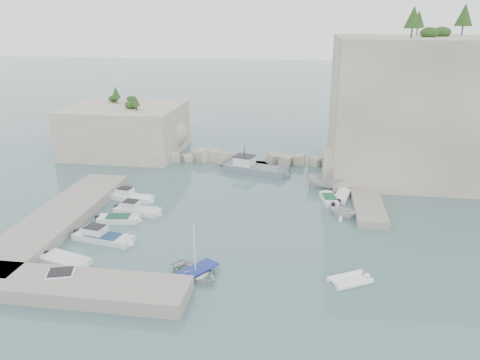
# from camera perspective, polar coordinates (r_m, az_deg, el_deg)

# --- Properties ---
(ground) EXTENTS (400.00, 400.00, 0.00)m
(ground) POSITION_cam_1_polar(r_m,az_deg,el_deg) (44.86, -1.13, -6.10)
(ground) COLOR #47696B
(ground) RESTS_ON ground
(cliff_east) EXTENTS (26.00, 22.00, 17.00)m
(cliff_east) POSITION_cam_1_polar(r_m,az_deg,el_deg) (65.92, 22.78, 8.35)
(cliff_east) COLOR beige
(cliff_east) RESTS_ON ground
(cliff_terrace) EXTENTS (8.00, 10.00, 2.50)m
(cliff_terrace) POSITION_cam_1_polar(r_m,az_deg,el_deg) (61.02, 13.87, 1.49)
(cliff_terrace) COLOR beige
(cliff_terrace) RESTS_ON ground
(outcrop_west) EXTENTS (16.00, 14.00, 7.00)m
(outcrop_west) POSITION_cam_1_polar(r_m,az_deg,el_deg) (72.06, -13.71, 6.02)
(outcrop_west) COLOR beige
(outcrop_west) RESTS_ON ground
(quay_west) EXTENTS (5.00, 24.00, 1.10)m
(quay_west) POSITION_cam_1_polar(r_m,az_deg,el_deg) (49.34, -21.27, -4.37)
(quay_west) COLOR #9E9689
(quay_west) RESTS_ON ground
(quay_south) EXTENTS (18.00, 4.00, 1.10)m
(quay_south) POSITION_cam_1_polar(r_m,az_deg,el_deg) (37.20, -20.29, -12.10)
(quay_south) COLOR #9E9689
(quay_south) RESTS_ON ground
(ledge_east) EXTENTS (3.00, 16.00, 0.80)m
(ledge_east) POSITION_cam_1_polar(r_m,az_deg,el_deg) (53.81, 15.02, -1.93)
(ledge_east) COLOR #9E9689
(ledge_east) RESTS_ON ground
(breakwater) EXTENTS (28.00, 3.00, 1.40)m
(breakwater) POSITION_cam_1_polar(r_m,az_deg,el_deg) (65.17, 1.20, 2.66)
(breakwater) COLOR beige
(breakwater) RESTS_ON ground
(motorboat_a) EXTENTS (5.65, 2.60, 1.40)m
(motorboat_a) POSITION_cam_1_polar(r_m,az_deg,el_deg) (53.49, -13.12, -2.36)
(motorboat_a) COLOR white
(motorboat_a) RESTS_ON ground
(motorboat_b) EXTENTS (5.42, 2.39, 1.40)m
(motorboat_b) POSITION_cam_1_polar(r_m,az_deg,el_deg) (49.70, -12.35, -3.98)
(motorboat_b) COLOR silver
(motorboat_b) RESTS_ON ground
(motorboat_c) EXTENTS (4.60, 2.21, 0.70)m
(motorboat_c) POSITION_cam_1_polar(r_m,az_deg,el_deg) (48.17, -14.58, -4.92)
(motorboat_c) COLOR silver
(motorboat_c) RESTS_ON ground
(motorboat_d) EXTENTS (6.38, 2.92, 1.40)m
(motorboat_d) POSITION_cam_1_polar(r_m,az_deg,el_deg) (44.55, -16.28, -7.11)
(motorboat_d) COLOR silver
(motorboat_d) RESTS_ON ground
(motorboat_e) EXTENTS (4.91, 3.13, 0.70)m
(motorboat_e) POSITION_cam_1_polar(r_m,az_deg,el_deg) (41.62, -20.50, -9.52)
(motorboat_e) COLOR silver
(motorboat_e) RESTS_ON ground
(motorboat_f) EXTENTS (6.55, 3.67, 1.40)m
(motorboat_f) POSITION_cam_1_polar(r_m,az_deg,el_deg) (38.24, -19.54, -12.06)
(motorboat_f) COLOR silver
(motorboat_f) RESTS_ON ground
(rowboat) EXTENTS (5.39, 5.04, 0.91)m
(rowboat) POSITION_cam_1_polar(r_m,az_deg,el_deg) (37.52, -5.46, -11.57)
(rowboat) COLOR silver
(rowboat) RESTS_ON ground
(inflatable_dinghy) EXTENTS (3.80, 3.14, 0.44)m
(inflatable_dinghy) POSITION_cam_1_polar(r_m,az_deg,el_deg) (37.53, 13.21, -12.03)
(inflatable_dinghy) COLOR white
(inflatable_dinghy) RESTS_ON ground
(tender_east_a) EXTENTS (4.17, 3.94, 1.74)m
(tender_east_a) POSITION_cam_1_polar(r_m,az_deg,el_deg) (48.91, 12.45, -4.37)
(tender_east_a) COLOR white
(tender_east_a) RESTS_ON ground
(tender_east_b) EXTENTS (2.18, 4.38, 0.70)m
(tender_east_b) POSITION_cam_1_polar(r_m,az_deg,el_deg) (52.57, 10.77, -2.57)
(tender_east_b) COLOR white
(tender_east_b) RESTS_ON ground
(tender_east_c) EXTENTS (2.39, 4.54, 0.70)m
(tender_east_c) POSITION_cam_1_polar(r_m,az_deg,el_deg) (53.73, 12.33, -2.20)
(tender_east_c) COLOR white
(tender_east_c) RESTS_ON ground
(tender_east_d) EXTENTS (5.36, 2.91, 1.96)m
(tender_east_d) POSITION_cam_1_polar(r_m,az_deg,el_deg) (56.45, 10.56, -1.04)
(tender_east_d) COLOR silver
(tender_east_d) RESTS_ON ground
(work_boat) EXTENTS (9.61, 5.27, 2.20)m
(work_boat) POSITION_cam_1_polar(r_m,az_deg,el_deg) (61.40, 1.96, 0.94)
(work_boat) COLOR slate
(work_boat) RESTS_ON ground
(rowboat_mast) EXTENTS (0.10, 0.10, 4.20)m
(rowboat_mast) POSITION_cam_1_polar(r_m,az_deg,el_deg) (36.29, -5.59, -8.10)
(rowboat_mast) COLOR white
(rowboat_mast) RESTS_ON rowboat
(vegetation) EXTENTS (53.48, 13.88, 13.40)m
(vegetation) POSITION_cam_1_polar(r_m,az_deg,el_deg) (65.38, 19.00, 17.06)
(vegetation) COLOR #1E4219
(vegetation) RESTS_ON ground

